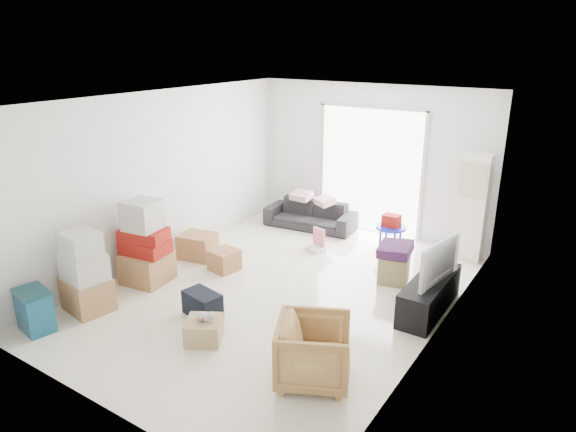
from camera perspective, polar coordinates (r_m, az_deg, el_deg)
The scene contains 21 objects.
room_shell at distance 6.96m, azimuth -1.14°, elevation 1.73°, with size 4.98×6.48×3.18m.
sliding_door at distance 9.50m, azimuth 9.09°, elevation 5.56°, with size 2.10×0.04×2.33m.
ac_tower at distance 8.71m, azimuth 19.78°, elevation 0.88°, with size 0.45×0.30×1.75m, color white.
tv_console at distance 7.09m, azimuth 15.44°, elevation -8.44°, with size 0.42×1.39×0.46m, color black.
television at distance 6.96m, azimuth 15.65°, elevation -6.29°, with size 0.97×0.56×0.13m, color black.
sofa at distance 9.77m, azimuth 2.51°, elevation 0.61°, with size 1.72×0.50×0.67m, color #26272C.
pillow_left at distance 9.79m, azimuth 1.50°, elevation 3.09°, with size 0.39×0.31×0.12m, color #D299A1.
pillow_right at distance 9.49m, azimuth 4.13°, elevation 2.49°, with size 0.32×0.25×0.11m, color #D299A1.
armchair at distance 5.50m, azimuth 2.89°, elevation -14.49°, with size 0.74×0.70×0.77m, color tan.
storage_bins at distance 7.11m, azimuth -26.33°, elevation -9.37°, with size 0.52×0.41×0.54m.
box_stack_a at distance 7.26m, azimuth -21.60°, elevation -6.20°, with size 0.67×0.59×1.10m.
box_stack_b at distance 7.80m, azimuth -15.59°, elevation -3.34°, with size 0.74×0.69×1.25m.
box_stack_c at distance 8.58m, azimuth -9.98°, elevation -3.29°, with size 0.64×0.56×0.40m.
loose_box at distance 8.08m, azimuth -7.09°, elevation -4.87°, with size 0.40×0.40×0.33m, color tan.
duffel_bag at distance 6.86m, azimuth -9.49°, elevation -9.61°, with size 0.50×0.30×0.32m, color black.
ottoman at distance 7.79m, azimuth 11.68°, elevation -5.76°, with size 0.41×0.41×0.41m, color #908C54.
blanket at distance 7.68m, azimuth 11.82°, elevation -3.89°, with size 0.45×0.45×0.14m, color #401E4B.
kids_table at distance 8.81m, azimuth 11.39°, elevation -1.01°, with size 0.51×0.51×0.64m.
toy_walker at distance 8.78m, azimuth 3.24°, elevation -3.18°, with size 0.34×0.32×0.38m.
wood_crate at distance 6.34m, azimuth -9.31°, elevation -12.42°, with size 0.41×0.41×0.27m, color tan.
plush_bunny at distance 6.23m, azimuth -9.16°, elevation -10.94°, with size 0.26×0.15×0.13m.
Camera 1 is at (3.76, -5.48, 3.42)m, focal length 32.00 mm.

